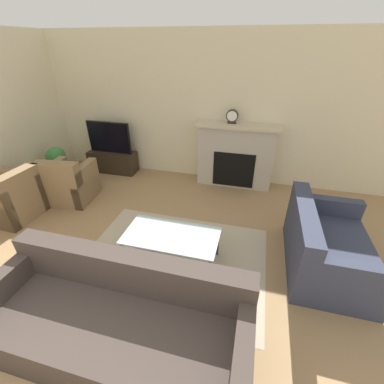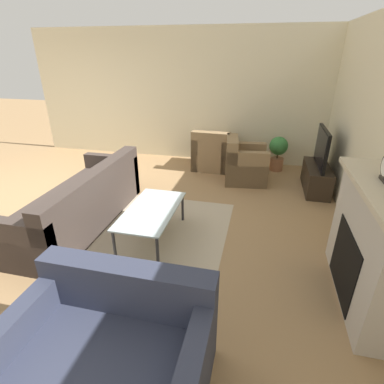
{
  "view_description": "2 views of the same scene",
  "coord_description": "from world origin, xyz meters",
  "px_view_note": "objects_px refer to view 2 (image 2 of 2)",
  "views": [
    {
      "loc": [
        1.28,
        0.09,
        2.46
      ],
      "look_at": [
        0.53,
        2.93,
        0.75
      ],
      "focal_mm": 24.0,
      "sensor_mm": 36.0,
      "label": 1
    },
    {
      "loc": [
        3.51,
        3.65,
        2.22
      ],
      "look_at": [
        0.62,
        2.96,
        0.82
      ],
      "focal_mm": 28.0,
      "sensor_mm": 36.0,
      "label": 2
    }
  ],
  "objects_px": {
    "couch_sectional": "(80,205)",
    "coffee_table": "(151,212)",
    "armchair_by_window": "(213,154)",
    "tv": "(322,148)",
    "potted_plant": "(278,151)",
    "couch_loveseat": "(113,353)",
    "armchair_accent": "(244,166)"
  },
  "relations": [
    {
      "from": "couch_sectional",
      "to": "coffee_table",
      "type": "distance_m",
      "value": 1.13
    },
    {
      "from": "couch_sectional",
      "to": "armchair_by_window",
      "type": "bearing_deg",
      "value": 151.73
    },
    {
      "from": "tv",
      "to": "couch_sectional",
      "type": "bearing_deg",
      "value": -59.63
    },
    {
      "from": "potted_plant",
      "to": "coffee_table",
      "type": "bearing_deg",
      "value": -28.65
    },
    {
      "from": "armchair_by_window",
      "to": "potted_plant",
      "type": "relative_size",
      "value": 1.18
    },
    {
      "from": "tv",
      "to": "couch_loveseat",
      "type": "xyz_separation_m",
      "value": [
        3.94,
        -1.88,
        -0.47
      ]
    },
    {
      "from": "coffee_table",
      "to": "potted_plant",
      "type": "height_order",
      "value": "potted_plant"
    },
    {
      "from": "couch_sectional",
      "to": "couch_loveseat",
      "type": "height_order",
      "value": "same"
    },
    {
      "from": "armchair_accent",
      "to": "potted_plant",
      "type": "xyz_separation_m",
      "value": [
        -0.74,
        0.62,
        0.11
      ]
    },
    {
      "from": "potted_plant",
      "to": "armchair_accent",
      "type": "bearing_deg",
      "value": -40.13
    },
    {
      "from": "armchair_accent",
      "to": "coffee_table",
      "type": "bearing_deg",
      "value": 149.03
    },
    {
      "from": "couch_sectional",
      "to": "coffee_table",
      "type": "height_order",
      "value": "couch_sectional"
    },
    {
      "from": "couch_loveseat",
      "to": "potted_plant",
      "type": "distance_m",
      "value": 4.95
    },
    {
      "from": "potted_plant",
      "to": "couch_sectional",
      "type": "bearing_deg",
      "value": -44.02
    },
    {
      "from": "couch_loveseat",
      "to": "coffee_table",
      "type": "relative_size",
      "value": 1.17
    },
    {
      "from": "couch_sectional",
      "to": "armchair_by_window",
      "type": "xyz_separation_m",
      "value": [
        -2.65,
        1.43,
        0.02
      ]
    },
    {
      "from": "potted_plant",
      "to": "couch_loveseat",
      "type": "bearing_deg",
      "value": -14.38
    },
    {
      "from": "couch_sectional",
      "to": "armchair_accent",
      "type": "distance_m",
      "value": 2.97
    },
    {
      "from": "armchair_by_window",
      "to": "coffee_table",
      "type": "bearing_deg",
      "value": 85.79
    },
    {
      "from": "tv",
      "to": "couch_loveseat",
      "type": "bearing_deg",
      "value": -25.43
    },
    {
      "from": "couch_sectional",
      "to": "armchair_accent",
      "type": "bearing_deg",
      "value": 134.72
    },
    {
      "from": "armchair_by_window",
      "to": "potted_plant",
      "type": "distance_m",
      "value": 1.32
    },
    {
      "from": "armchair_by_window",
      "to": "armchair_accent",
      "type": "xyz_separation_m",
      "value": [
        0.56,
        0.68,
        0.0
      ]
    },
    {
      "from": "armchair_by_window",
      "to": "coffee_table",
      "type": "xyz_separation_m",
      "value": [
        2.78,
        -0.31,
        0.09
      ]
    },
    {
      "from": "potted_plant",
      "to": "tv",
      "type": "bearing_deg",
      "value": 37.48
    },
    {
      "from": "armchair_accent",
      "to": "potted_plant",
      "type": "bearing_deg",
      "value": -46.96
    },
    {
      "from": "couch_sectional",
      "to": "armchair_by_window",
      "type": "relative_size",
      "value": 2.84
    },
    {
      "from": "armchair_by_window",
      "to": "potted_plant",
      "type": "height_order",
      "value": "armchair_by_window"
    },
    {
      "from": "couch_loveseat",
      "to": "coffee_table",
      "type": "bearing_deg",
      "value": 101.88
    },
    {
      "from": "tv",
      "to": "armchair_by_window",
      "type": "xyz_separation_m",
      "value": [
        -0.67,
        -1.95,
        -0.46
      ]
    },
    {
      "from": "tv",
      "to": "couch_sectional",
      "type": "xyz_separation_m",
      "value": [
        1.98,
        -3.38,
        -0.48
      ]
    },
    {
      "from": "coffee_table",
      "to": "potted_plant",
      "type": "xyz_separation_m",
      "value": [
        -2.95,
        1.61,
        0.02
      ]
    }
  ]
}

